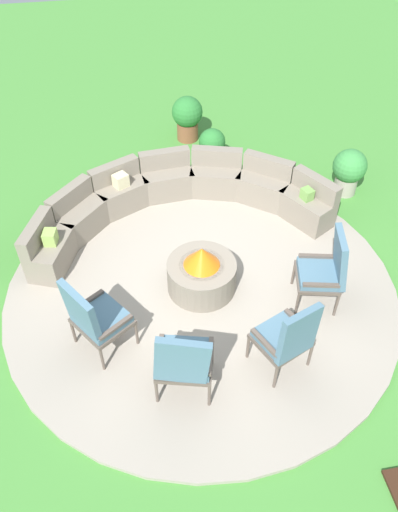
# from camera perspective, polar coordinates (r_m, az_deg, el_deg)

# --- Properties ---
(ground_plane) EXTENTS (24.00, 24.00, 0.00)m
(ground_plane) POSITION_cam_1_polar(r_m,az_deg,el_deg) (6.96, 0.29, -3.78)
(ground_plane) COLOR #478C38
(patio_circle) EXTENTS (5.23, 5.23, 0.06)m
(patio_circle) POSITION_cam_1_polar(r_m,az_deg,el_deg) (6.93, 0.29, -3.62)
(patio_circle) COLOR #9E9384
(patio_circle) RESTS_ON ground_plane
(fire_pit) EXTENTS (0.91, 0.91, 0.71)m
(fire_pit) POSITION_cam_1_polar(r_m,az_deg,el_deg) (6.71, 0.30, -1.88)
(fire_pit) COLOR gray
(fire_pit) RESTS_ON patio_circle
(curved_stone_bench) EXTENTS (4.52, 2.05, 0.74)m
(curved_stone_bench) POSITION_cam_1_polar(r_m,az_deg,el_deg) (7.84, -2.80, 6.35)
(curved_stone_bench) COLOR gray
(curved_stone_bench) RESTS_ON patio_circle
(lounge_chair_front_left) EXTENTS (0.80, 0.82, 1.14)m
(lounge_chair_front_left) POSITION_cam_1_polar(r_m,az_deg,el_deg) (5.96, -11.63, -6.64)
(lounge_chair_front_left) COLOR brown
(lounge_chair_front_left) RESTS_ON patio_circle
(lounge_chair_front_right) EXTENTS (0.73, 0.71, 1.12)m
(lounge_chair_front_right) POSITION_cam_1_polar(r_m,az_deg,el_deg) (5.50, -1.72, -11.55)
(lounge_chair_front_right) COLOR brown
(lounge_chair_front_right) RESTS_ON patio_circle
(lounge_chair_back_left) EXTENTS (0.73, 0.72, 1.10)m
(lounge_chair_back_left) POSITION_cam_1_polar(r_m,az_deg,el_deg) (5.77, 9.87, -8.86)
(lounge_chair_back_left) COLOR brown
(lounge_chair_back_left) RESTS_ON patio_circle
(lounge_chair_back_right) EXTENTS (0.67, 0.66, 1.12)m
(lounge_chair_back_right) POSITION_cam_1_polar(r_m,az_deg,el_deg) (6.54, 14.03, -1.37)
(lounge_chair_back_right) COLOR brown
(lounge_chair_back_right) RESTS_ON patio_circle
(potted_plant_0) EXTENTS (0.56, 0.56, 0.84)m
(potted_plant_0) POSITION_cam_1_polar(r_m,az_deg,el_deg) (9.70, -1.31, 15.32)
(potted_plant_0) COLOR brown
(potted_plant_0) RESTS_ON ground_plane
(potted_plant_2) EXTENTS (0.46, 0.46, 0.70)m
(potted_plant_2) POSITION_cam_1_polar(r_m,az_deg,el_deg) (8.99, 1.47, 12.14)
(potted_plant_2) COLOR #605B56
(potted_plant_2) RESTS_ON ground_plane
(potted_plant_4) EXTENTS (0.54, 0.54, 0.78)m
(potted_plant_4) POSITION_cam_1_polar(r_m,az_deg,el_deg) (8.65, 16.37, 9.20)
(potted_plant_4) COLOR #A89E8E
(potted_plant_4) RESTS_ON ground_plane
(potted_plant_5) EXTENTS (0.42, 0.42, 0.68)m
(potted_plant_5) POSITION_cam_1_polar(r_m,az_deg,el_deg) (8.77, 16.29, 9.44)
(potted_plant_5) COLOR #A89E8E
(potted_plant_5) RESTS_ON ground_plane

